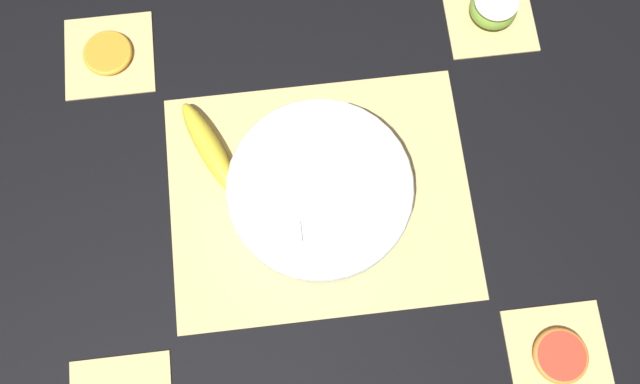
# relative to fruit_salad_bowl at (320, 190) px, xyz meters

# --- Properties ---
(ground_plane) EXTENTS (6.00, 6.00, 0.00)m
(ground_plane) POSITION_rel_fruit_salad_bowl_xyz_m (-0.00, 0.00, -0.04)
(ground_plane) COLOR black
(bamboo_mat_center) EXTENTS (0.49, 0.39, 0.01)m
(bamboo_mat_center) POSITION_rel_fruit_salad_bowl_xyz_m (-0.00, 0.00, -0.04)
(bamboo_mat_center) COLOR #D6B775
(bamboo_mat_center) RESTS_ON ground_plane
(coaster_mat_near_right) EXTENTS (0.15, 0.15, 0.01)m
(coaster_mat_near_right) POSITION_rel_fruit_salad_bowl_xyz_m (0.33, -0.29, -0.04)
(coaster_mat_near_right) COLOR #D6B775
(coaster_mat_near_right) RESTS_ON ground_plane
(coaster_mat_far_left) EXTENTS (0.15, 0.15, 0.01)m
(coaster_mat_far_left) POSITION_rel_fruit_salad_bowl_xyz_m (-0.33, 0.29, -0.04)
(coaster_mat_far_left) COLOR #D6B775
(coaster_mat_far_left) RESTS_ON ground_plane
(coaster_mat_far_right) EXTENTS (0.15, 0.15, 0.01)m
(coaster_mat_far_right) POSITION_rel_fruit_salad_bowl_xyz_m (0.33, 0.29, -0.04)
(coaster_mat_far_right) COLOR #D6B775
(coaster_mat_far_right) RESTS_ON ground_plane
(fruit_salad_bowl) EXTENTS (0.29, 0.29, 0.07)m
(fruit_salad_bowl) POSITION_rel_fruit_salad_bowl_xyz_m (0.00, 0.00, 0.00)
(fruit_salad_bowl) COLOR silver
(fruit_salad_bowl) RESTS_ON bamboo_mat_center
(whole_banana) EXTENTS (0.11, 0.18, 0.04)m
(whole_banana) POSITION_rel_fruit_salad_bowl_xyz_m (-0.17, 0.09, -0.02)
(whole_banana) COLOR yellow
(whole_banana) RESTS_ON bamboo_mat_center
(apple_half) EXTENTS (0.08, 0.08, 0.05)m
(apple_half) POSITION_rel_fruit_salad_bowl_xyz_m (0.33, 0.29, -0.01)
(apple_half) COLOR #7FAD38
(apple_half) RESTS_ON coaster_mat_far_right
(orange_slice_whole) EXTENTS (0.08, 0.08, 0.01)m
(orange_slice_whole) POSITION_rel_fruit_salad_bowl_xyz_m (-0.33, 0.29, -0.03)
(orange_slice_whole) COLOR orange
(orange_slice_whole) RESTS_ON coaster_mat_far_left
(grapefruit_slice) EXTENTS (0.08, 0.08, 0.01)m
(grapefruit_slice) POSITION_rel_fruit_salad_bowl_xyz_m (0.33, -0.29, -0.03)
(grapefruit_slice) COLOR red
(grapefruit_slice) RESTS_ON coaster_mat_near_right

